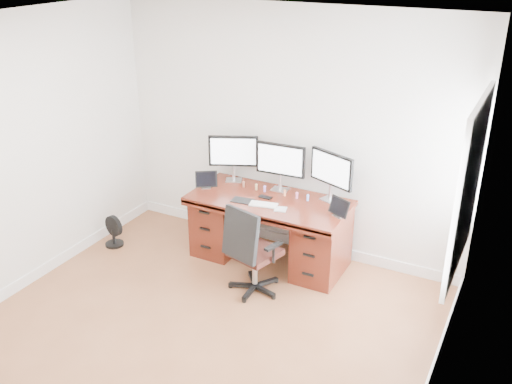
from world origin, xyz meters
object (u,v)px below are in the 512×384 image
at_px(monitor_center, 280,161).
at_px(keyboard, 263,205).
at_px(floor_fan, 113,232).
at_px(office_chair, 252,264).
at_px(desk, 270,227).

bearing_deg(monitor_center, keyboard, -90.89).
height_order(monitor_center, keyboard, monitor_center).
relative_size(floor_fan, keyboard, 1.28).
xyz_separation_m(monitor_center, keyboard, (0.02, -0.43, -0.33)).
bearing_deg(keyboard, office_chair, -88.65).
distance_m(office_chair, monitor_center, 1.18).
relative_size(desk, office_chair, 1.79).
xyz_separation_m(office_chair, monitor_center, (-0.12, 0.88, 0.77)).
xyz_separation_m(office_chair, keyboard, (-0.10, 0.45, 0.44)).
relative_size(office_chair, keyboard, 3.33).
bearing_deg(monitor_center, office_chair, -85.49).
relative_size(office_chair, floor_fan, 2.59).
bearing_deg(keyboard, monitor_center, 80.89).
height_order(office_chair, floor_fan, office_chair).
bearing_deg(monitor_center, desk, -93.02).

